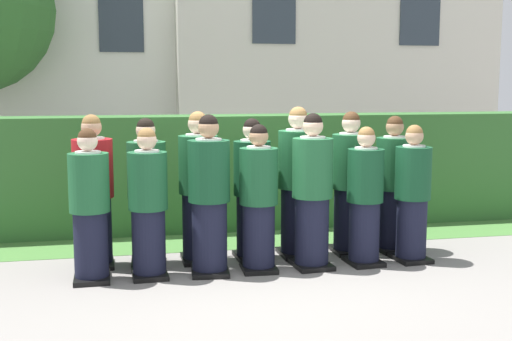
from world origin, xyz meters
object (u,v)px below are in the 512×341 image
object	(u,v)px
student_front_row_4	(312,195)
student_front_row_3	(259,202)
student_rear_row_1	(147,195)
student_rear_row_5	(350,186)
student_front_row_1	(148,207)
student_front_row_5	(365,200)
student_rear_row_2	(199,191)
student_rear_row_4	(298,185)
student_front_row_6	(412,197)
student_rear_row_3	(252,193)
student_rear_row_6	(393,187)
student_front_row_2	(209,199)
student_in_red_blazer	(94,195)
student_front_row_0	(90,209)

from	to	relation	value
student_front_row_4	student_front_row_3	bearing A→B (deg)	179.96
student_rear_row_1	student_rear_row_5	xyz separation A→B (m)	(2.36, 0.03, 0.02)
student_front_row_1	student_front_row_5	bearing A→B (deg)	0.16
student_rear_row_2	student_rear_row_4	bearing A→B (deg)	0.50
student_front_row_4	student_front_row_5	world-z (taller)	student_front_row_4
student_front_row_6	student_rear_row_3	size ratio (longest dim) A/B	0.96
student_rear_row_5	student_rear_row_6	xyz separation A→B (m)	(0.53, -0.02, -0.03)
student_rear_row_1	student_rear_row_5	size ratio (longest dim) A/B	0.97
student_front_row_4	student_rear_row_1	size ratio (longest dim) A/B	1.03
student_front_row_1	student_rear_row_2	xyz separation A→B (m)	(0.58, 0.50, 0.07)
student_rear_row_3	student_rear_row_5	size ratio (longest dim) A/B	0.96
student_rear_row_3	student_rear_row_4	bearing A→B (deg)	3.16
student_front_row_1	student_front_row_2	distance (m)	0.63
student_rear_row_1	student_in_red_blazer	bearing A→B (deg)	175.91
student_rear_row_4	student_rear_row_6	xyz separation A→B (m)	(1.18, -0.01, -0.06)
student_front_row_0	student_rear_row_6	xyz separation A→B (m)	(3.48, 0.51, 0.03)
student_front_row_0	student_front_row_2	xyz separation A→B (m)	(1.21, 0.02, 0.06)
student_front_row_6	student_in_red_blazer	bearing A→B (deg)	171.94
student_front_row_2	student_rear_row_6	xyz separation A→B (m)	(2.27, 0.50, -0.03)
student_rear_row_4	student_in_red_blazer	bearing A→B (deg)	179.55
student_front_row_2	student_rear_row_3	xyz separation A→B (m)	(0.55, 0.48, -0.04)
student_front_row_5	student_rear_row_6	xyz separation A→B (m)	(0.54, 0.49, 0.04)
student_rear_row_3	student_rear_row_4	size ratio (longest dim) A/B	0.93
student_front_row_6	student_rear_row_1	xyz separation A→B (m)	(-2.92, 0.45, 0.04)
student_rear_row_3	student_in_red_blazer	bearing A→B (deg)	178.43
student_front_row_3	student_rear_row_3	bearing A→B (deg)	87.45
student_in_red_blazer	student_rear_row_6	bearing A→B (deg)	-0.46
student_in_red_blazer	student_rear_row_2	bearing A→B (deg)	-1.40
student_rear_row_1	student_rear_row_2	size ratio (longest dim) A/B	0.96
student_front_row_3	student_in_red_blazer	bearing A→B (deg)	163.42
student_front_row_0	student_front_row_4	bearing A→B (deg)	0.64
student_rear_row_2	student_front_row_6	bearing A→B (deg)	-11.23
student_front_row_3	student_front_row_6	bearing A→B (deg)	0.61
student_front_row_3	student_front_row_4	bearing A→B (deg)	-0.04
student_front_row_4	student_in_red_blazer	xyz separation A→B (m)	(-2.32, 0.51, -0.01)
student_in_red_blazer	student_rear_row_6	size ratio (longest dim) A/B	1.03
student_front_row_6	student_front_row_3	bearing A→B (deg)	-179.39
student_front_row_5	student_rear_row_6	world-z (taller)	student_rear_row_6
student_rear_row_4	student_front_row_0	bearing A→B (deg)	-167.24
student_in_red_blazer	student_rear_row_3	bearing A→B (deg)	-1.57
student_front_row_6	student_rear_row_1	distance (m)	2.96
student_in_red_blazer	student_front_row_4	bearing A→B (deg)	-12.51
student_in_red_blazer	student_front_row_1	bearing A→B (deg)	-43.01
student_front_row_6	student_rear_row_6	bearing A→B (deg)	93.59
student_front_row_0	student_front_row_6	bearing A→B (deg)	0.74
student_front_row_2	student_front_row_6	bearing A→B (deg)	0.76
student_front_row_4	student_rear_row_3	bearing A→B (deg)	140.74
student_front_row_2	student_rear_row_1	world-z (taller)	student_front_row_2
student_in_red_blazer	student_rear_row_4	distance (m)	2.29
student_front_row_6	student_rear_row_6	xyz separation A→B (m)	(-0.03, 0.47, 0.04)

